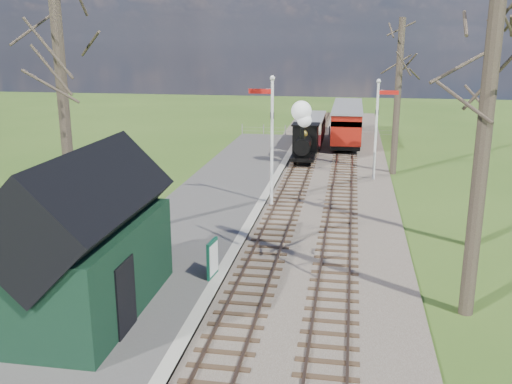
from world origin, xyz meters
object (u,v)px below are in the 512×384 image
at_px(station_shed, 86,243).
at_px(red_carriage_b, 348,118).
at_px(semaphore_near, 271,132).
at_px(bench, 149,268).
at_px(coach, 311,129).
at_px(person, 126,303).
at_px(locomotive, 304,136).
at_px(semaphore_far, 378,122).
at_px(sign_board, 213,259).
at_px(red_carriage_a, 347,128).

relative_size(station_shed, red_carriage_b, 1.15).
distance_m(semaphore_near, red_carriage_b, 21.35).
height_order(red_carriage_b, bench, red_carriage_b).
xyz_separation_m(station_shed, bench, (0.86, 2.48, -1.72)).
relative_size(coach, person, 5.09).
distance_m(station_shed, semaphore_near, 12.58).
relative_size(locomotive, red_carriage_b, 0.73).
relative_size(semaphore_far, sign_board, 4.53).
relative_size(semaphore_far, red_carriage_a, 1.04).
height_order(coach, red_carriage_b, red_carriage_b).
distance_m(red_carriage_a, person, 28.67).
height_order(locomotive, person, locomotive).
relative_size(coach, red_carriage_a, 1.17).
height_order(semaphore_near, bench, semaphore_near).
bearing_deg(person, coach, -2.60).
bearing_deg(semaphore_near, red_carriage_a, 77.73).
xyz_separation_m(locomotive, coach, (0.01, 6.06, -0.49)).
bearing_deg(coach, station_shed, -98.76).
xyz_separation_m(station_shed, red_carriage_b, (6.90, 32.99, -0.67)).
relative_size(locomotive, person, 3.18).
bearing_deg(locomotive, sign_board, -94.16).
bearing_deg(station_shed, person, -24.85).
distance_m(semaphore_far, locomotive, 6.01).
distance_m(station_shed, bench, 3.14).
bearing_deg(sign_board, red_carriage_a, 80.78).
distance_m(coach, person, 28.68).
distance_m(bench, person, 3.16).
bearing_deg(red_carriage_b, red_carriage_a, -90.00).
bearing_deg(coach, locomotive, -90.11).
bearing_deg(red_carriage_a, coach, 171.20).
distance_m(red_carriage_b, bench, 31.12).
xyz_separation_m(locomotive, red_carriage_a, (2.61, 5.65, -0.28)).
relative_size(locomotive, red_carriage_a, 0.73).
bearing_deg(semaphore_far, coach, 113.86).
bearing_deg(station_shed, sign_board, 45.34).
distance_m(red_carriage_a, bench, 25.75).
bearing_deg(semaphore_far, sign_board, -110.93).
xyz_separation_m(locomotive, sign_board, (-1.37, -18.89, -1.04)).
height_order(sign_board, person, sign_board).
height_order(station_shed, person, station_shed).
distance_m(semaphore_near, sign_board, 9.50).
xyz_separation_m(semaphore_near, coach, (0.77, 15.89, -2.25)).
distance_m(locomotive, red_carriage_a, 6.23).
bearing_deg(locomotive, person, -97.43).
height_order(station_shed, sign_board, station_shed).
bearing_deg(semaphore_near, coach, 87.23).
height_order(red_carriage_b, sign_board, red_carriage_b).
height_order(coach, sign_board, coach).
bearing_deg(red_carriage_a, semaphore_near, -102.27).
xyz_separation_m(station_shed, semaphore_near, (3.53, 12.00, 1.35)).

